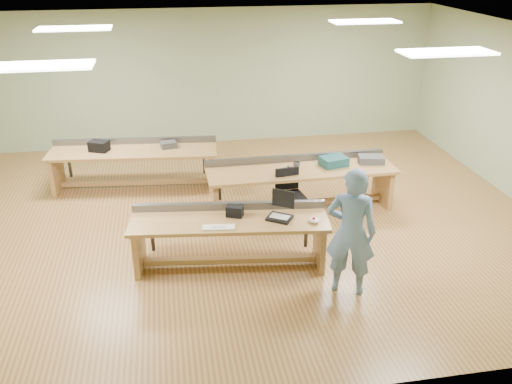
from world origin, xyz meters
TOP-DOWN VIEW (x-y plane):
  - floor at (0.00, 0.00)m, footprint 10.00×10.00m
  - ceiling at (0.00, 0.00)m, footprint 10.00×10.00m
  - wall_back at (0.00, 4.00)m, footprint 10.00×0.04m
  - wall_front at (0.00, -4.00)m, footprint 10.00×0.04m
  - fluor_panels at (0.00, 0.00)m, footprint 6.20×3.50m
  - workbench_front at (-0.35, -1.39)m, footprint 2.83×1.06m
  - workbench_mid at (1.09, 0.26)m, footprint 3.23×0.90m
  - workbench_back at (-1.76, 1.67)m, footprint 3.15×1.13m
  - person at (1.11, -2.27)m, footprint 0.76×0.65m
  - laptop_base at (0.34, -1.51)m, footprint 0.42×0.40m
  - laptop_screen at (0.41, -1.41)m, footprint 0.28×0.19m
  - keyboard at (-0.52, -1.64)m, footprint 0.45×0.20m
  - trackball_mouse at (0.79, -1.69)m, footprint 0.17×0.19m
  - camera_bag at (-0.26, -1.32)m, footprint 0.27×0.22m
  - task_chair at (0.81, -0.19)m, footprint 0.54×0.54m
  - parts_bin_teal at (1.68, 0.28)m, footprint 0.50×0.42m
  - parts_bin_grey at (2.36, 0.30)m, footprint 0.48×0.35m
  - mug at (1.03, 0.32)m, footprint 0.13×0.13m
  - drinks_can at (0.84, 0.14)m, footprint 0.07×0.07m
  - storage_box_back at (-2.37, 1.70)m, footprint 0.40×0.35m
  - tray_back at (-1.11, 1.67)m, footprint 0.32×0.26m

SIDE VIEW (x-z plane):
  - floor at x=0.00m, z-range 0.00..0.00m
  - task_chair at x=0.81m, z-range -0.12..0.77m
  - workbench_front at x=-0.35m, z-range 0.12..0.98m
  - workbench_back at x=-1.76m, z-range 0.13..0.99m
  - workbench_mid at x=1.09m, z-range 0.13..0.99m
  - keyboard at x=-0.52m, z-range 0.75..0.78m
  - laptop_base at x=0.34m, z-range 0.75..0.79m
  - trackball_mouse at x=0.79m, z-range 0.75..0.82m
  - mug at x=1.03m, z-range 0.75..0.84m
  - drinks_can at x=0.84m, z-range 0.75..0.86m
  - tray_back at x=-1.11m, z-range 0.75..0.86m
  - parts_bin_grey at x=2.36m, z-range 0.75..0.87m
  - parts_bin_teal at x=1.68m, z-range 0.75..0.90m
  - camera_bag at x=-0.26m, z-range 0.75..0.91m
  - storage_box_back at x=-2.37m, z-range 0.75..0.94m
  - person at x=1.11m, z-range 0.00..1.77m
  - laptop_screen at x=0.41m, z-range 0.88..1.14m
  - wall_back at x=0.00m, z-range 0.00..3.00m
  - wall_front at x=0.00m, z-range 0.00..3.00m
  - fluor_panels at x=0.00m, z-range 2.96..2.99m
  - ceiling at x=0.00m, z-range 3.00..3.00m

